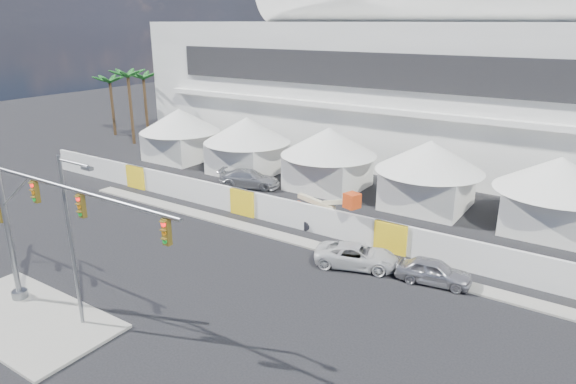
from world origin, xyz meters
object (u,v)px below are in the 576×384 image
Objects in this scene: pickup_curb at (357,256)px; lot_car_c at (249,179)px; traffic_mast at (35,227)px; streetlight_median at (72,232)px; boom_lift at (313,212)px; sedan_silver at (434,271)px.

pickup_curb is 17.32m from lot_car_c.
pickup_curb is at bearing 52.25° from traffic_mast.
lot_car_c is at bearing 107.48° from streetlight_median.
pickup_curb is 0.39× the size of traffic_mast.
streetlight_median is at bearing -79.95° from boom_lift.
pickup_curb is at bearing -140.04° from lot_car_c.
lot_car_c is at bearing 101.45° from traffic_mast.
sedan_silver is at bearing -2.00° from boom_lift.
lot_car_c is 10.34m from boom_lift.
pickup_curb is 15.97m from streetlight_median.
streetlight_median is at bearing 177.76° from lot_car_c.
traffic_mast is 18.79m from boom_lift.
traffic_mast is at bearing -87.12° from boom_lift.
sedan_silver is 19.06m from streetlight_median.
lot_car_c is (-19.49, 8.20, 0.07)m from sedan_silver.
sedan_silver is 0.77× the size of lot_car_c.
lot_car_c is 23.04m from traffic_mast.
boom_lift is (2.44, 17.35, -4.02)m from streetlight_median.
pickup_curb is 0.70× the size of boom_lift.
sedan_silver is 4.57m from pickup_curb.
streetlight_median is (-12.62, -13.64, 4.25)m from sedan_silver.
sedan_silver is at bearing -101.69° from pickup_curb.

